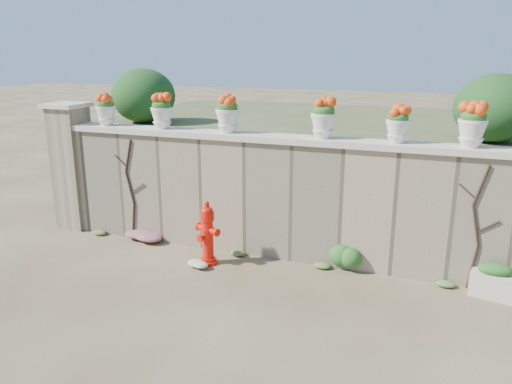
% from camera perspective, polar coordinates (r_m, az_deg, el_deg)
% --- Properties ---
extents(ground, '(80.00, 80.00, 0.00)m').
position_cam_1_polar(ground, '(7.33, -3.03, -12.13)').
color(ground, '#503E28').
rests_on(ground, ground).
extents(stone_wall, '(8.00, 0.40, 2.00)m').
position_cam_1_polar(stone_wall, '(8.51, 1.71, -0.81)').
color(stone_wall, gray).
rests_on(stone_wall, ground).
extents(wall_cap, '(8.10, 0.52, 0.10)m').
position_cam_1_polar(wall_cap, '(8.28, 1.77, 6.17)').
color(wall_cap, beige).
rests_on(wall_cap, stone_wall).
extents(gate_pillar, '(0.72, 0.72, 2.48)m').
position_cam_1_polar(gate_pillar, '(10.51, -20.24, 2.85)').
color(gate_pillar, gray).
rests_on(gate_pillar, ground).
extents(raised_fill, '(9.00, 6.00, 2.00)m').
position_cam_1_polar(raised_fill, '(11.50, 6.91, 3.45)').
color(raised_fill, '#384C23').
rests_on(raised_fill, ground).
extents(back_shrub_left, '(1.30, 1.30, 1.10)m').
position_cam_1_polar(back_shrub_left, '(10.70, -12.74, 10.68)').
color(back_shrub_left, '#143814').
rests_on(back_shrub_left, raised_fill).
extents(back_shrub_right, '(1.30, 1.30, 1.10)m').
position_cam_1_polar(back_shrub_right, '(9.00, 25.70, 8.63)').
color(back_shrub_right, '#143814').
rests_on(back_shrub_right, raised_fill).
extents(vine_left, '(0.60, 0.04, 1.91)m').
position_cam_1_polar(vine_left, '(9.51, -14.15, 0.42)').
color(vine_left, black).
rests_on(vine_left, ground).
extents(vine_right, '(0.60, 0.04, 1.91)m').
position_cam_1_polar(vine_right, '(7.91, 23.88, -3.58)').
color(vine_right, black).
rests_on(vine_right, ground).
extents(fire_hydrant, '(0.47, 0.33, 1.08)m').
position_cam_1_polar(fire_hydrant, '(8.30, -5.56, -4.66)').
color(fire_hydrant, red).
rests_on(fire_hydrant, ground).
extents(planter_box, '(0.67, 0.48, 0.51)m').
position_cam_1_polar(planter_box, '(8.08, 25.51, -9.15)').
color(planter_box, beige).
rests_on(planter_box, ground).
extents(green_shrub, '(0.55, 0.50, 0.52)m').
position_cam_1_polar(green_shrub, '(8.21, 10.31, -7.18)').
color(green_shrub, '#1E5119').
rests_on(green_shrub, ground).
extents(magenta_clump, '(0.91, 0.61, 0.24)m').
position_cam_1_polar(magenta_clump, '(9.62, -12.79, -4.74)').
color(magenta_clump, '#C02679').
rests_on(magenta_clump, ground).
extents(white_flowers, '(0.46, 0.37, 0.17)m').
position_cam_1_polar(white_flowers, '(8.31, -6.61, -8.08)').
color(white_flowers, white).
rests_on(white_flowers, ground).
extents(urn_pot_0, '(0.36, 0.36, 0.57)m').
position_cam_1_polar(urn_pot_0, '(9.77, -16.79, 8.96)').
color(urn_pot_0, beige).
rests_on(urn_pot_0, wall_cap).
extents(urn_pot_1, '(0.39, 0.39, 0.60)m').
position_cam_1_polar(urn_pot_1, '(9.10, -10.73, 8.99)').
color(urn_pot_1, beige).
rests_on(urn_pot_1, wall_cap).
extents(urn_pot_2, '(0.40, 0.40, 0.63)m').
position_cam_1_polar(urn_pot_2, '(8.51, -3.27, 8.89)').
color(urn_pot_2, beige).
rests_on(urn_pot_2, wall_cap).
extents(urn_pot_3, '(0.40, 0.40, 0.63)m').
position_cam_1_polar(urn_pot_3, '(7.99, 7.71, 8.32)').
color(urn_pot_3, beige).
rests_on(urn_pot_3, wall_cap).
extents(urn_pot_4, '(0.36, 0.36, 0.56)m').
position_cam_1_polar(urn_pot_4, '(7.82, 15.89, 7.43)').
color(urn_pot_4, beige).
rests_on(urn_pot_4, wall_cap).
extents(urn_pot_5, '(0.41, 0.41, 0.64)m').
position_cam_1_polar(urn_pot_5, '(7.80, 23.50, 7.02)').
color(urn_pot_5, beige).
rests_on(urn_pot_5, wall_cap).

